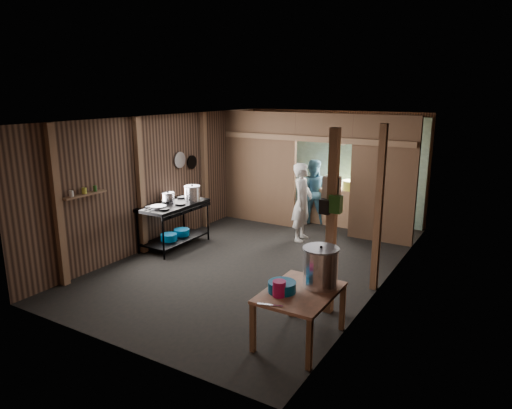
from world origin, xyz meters
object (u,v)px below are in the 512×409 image
Objects in this scene: stove_pot_large at (192,194)px; stock_pot at (320,268)px; prep_table at (300,316)px; pink_bucket at (279,289)px; cook at (302,202)px; yellow_tub at (351,185)px; gas_range at (174,225)px.

stove_pot_large reaches higher than stock_pot.
stove_pot_large is at bearing 150.31° from stock_pot.
pink_bucket reaches higher than prep_table.
cook reaches higher than pink_bucket.
pink_bucket is at bearing -79.30° from yellow_tub.
prep_table is 4.06m from cook.
stove_pot_large is (-3.54, 2.37, 0.70)m from prep_table.
prep_table is 0.65m from stock_pot.
cook is (2.02, 1.68, 0.37)m from gas_range.
prep_table is at bearing -28.01° from gas_range.
yellow_tub is at bearing 49.88° from stove_pot_large.
prep_table is at bearing -161.77° from cook.
stock_pot is at bearing 61.11° from prep_table.
yellow_tub reaches higher than pink_bucket.
cook is at bearing 34.90° from stove_pot_large.
stove_pot_large is 4.29m from pink_bucket.
gas_range reaches higher than pink_bucket.
stove_pot_large is at bearing 118.28° from cook.
pink_bucket is (3.38, -2.62, -0.27)m from stove_pot_large.
stove_pot_large is (0.17, 0.39, 0.59)m from gas_range.
stock_pot is at bearing -74.82° from yellow_tub.
stock_pot is 0.62m from pink_bucket.
stove_pot_large is 4.24m from stock_pot.
cook is (-0.51, -1.51, -0.14)m from yellow_tub.
stove_pot_large reaches higher than prep_table.
gas_range is 4.24m from stock_pot.
pink_bucket is 0.49× the size of yellow_tub.
pink_bucket is (3.55, -2.23, 0.32)m from gas_range.
stock_pot is (0.15, 0.26, 0.58)m from prep_table.
yellow_tub reaches higher than gas_range.
prep_table is at bearing -118.89° from stock_pot.
yellow_tub is 0.24× the size of cook.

